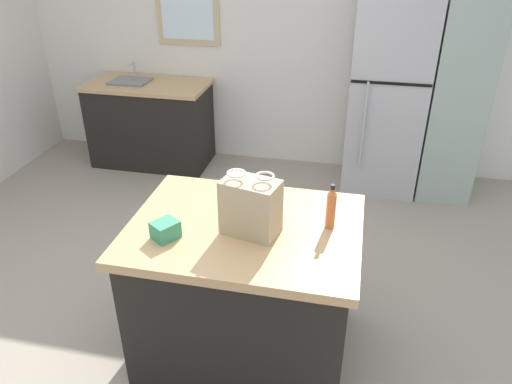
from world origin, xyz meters
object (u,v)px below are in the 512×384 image
at_px(kitchen_island, 245,289).
at_px(shopping_bag, 251,207).
at_px(small_box, 165,230).
at_px(tall_cabinet, 458,87).
at_px(refrigerator, 387,96).
at_px(ear_defenders, 238,197).
at_px(bottle, 331,208).

height_order(kitchen_island, shopping_bag, shopping_bag).
bearing_deg(small_box, tall_cabinet, 55.84).
xyz_separation_m(refrigerator, shopping_bag, (-0.76, -2.53, 0.14)).
bearing_deg(small_box, kitchen_island, 28.39).
height_order(kitchen_island, ear_defenders, ear_defenders).
bearing_deg(refrigerator, bottle, -98.24).
bearing_deg(ear_defenders, kitchen_island, -68.91).
bearing_deg(shopping_bag, refrigerator, 73.21).
distance_m(tall_cabinet, small_box, 3.24).
relative_size(refrigerator, shopping_bag, 5.24).
distance_m(refrigerator, bottle, 2.41).
xyz_separation_m(refrigerator, bottle, (-0.35, -2.39, 0.11)).
relative_size(kitchen_island, small_box, 9.87).
xyz_separation_m(tall_cabinet, small_box, (-1.82, -2.68, -0.09)).
distance_m(refrigerator, tall_cabinet, 0.63).
distance_m(kitchen_island, small_box, 0.67).
height_order(small_box, ear_defenders, small_box).
xyz_separation_m(refrigerator, tall_cabinet, (0.62, 0.00, 0.13)).
xyz_separation_m(kitchen_island, refrigerator, (0.81, 2.47, 0.47)).
distance_m(tall_cabinet, shopping_bag, 2.88).
height_order(tall_cabinet, ear_defenders, tall_cabinet).
xyz_separation_m(small_box, ear_defenders, (0.28, 0.47, -0.03)).
bearing_deg(shopping_bag, small_box, -160.85).
bearing_deg(refrigerator, tall_cabinet, 0.03).
relative_size(tall_cabinet, bottle, 8.01).
distance_m(shopping_bag, small_box, 0.47).
relative_size(bottle, ear_defenders, 1.33).
relative_size(shopping_bag, small_box, 2.72).
height_order(bottle, ear_defenders, bottle).
bearing_deg(bottle, kitchen_island, -169.89).
bearing_deg(bottle, shopping_bag, -161.39).
relative_size(tall_cabinet, small_box, 16.24).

